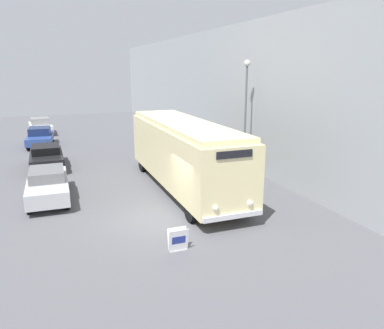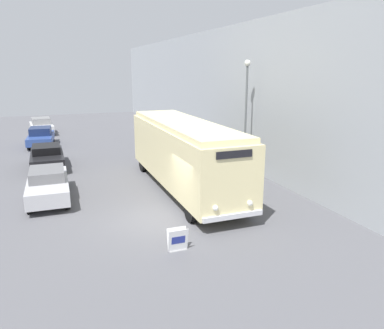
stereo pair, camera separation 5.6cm
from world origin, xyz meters
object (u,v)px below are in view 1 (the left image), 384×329
(parked_car_distant, at_px, (40,126))
(parked_car_near, at_px, (48,184))
(streetlamp, at_px, (246,102))
(parked_car_mid, at_px, (46,156))
(parked_car_far, at_px, (40,137))
(vintage_bus, at_px, (184,152))
(sign_board, at_px, (178,240))

(parked_car_distant, bearing_deg, parked_car_near, -93.74)
(streetlamp, height_order, parked_car_mid, streetlamp)
(parked_car_mid, relative_size, parked_car_far, 0.99)
(parked_car_far, bearing_deg, parked_car_distant, 94.14)
(parked_car_near, height_order, parked_car_far, parked_car_far)
(vintage_bus, relative_size, parked_car_far, 2.44)
(sign_board, bearing_deg, parked_car_far, 102.28)
(vintage_bus, relative_size, sign_board, 14.08)
(vintage_bus, relative_size, parked_car_near, 2.38)
(streetlamp, bearing_deg, parked_car_distant, 120.17)
(parked_car_far, bearing_deg, sign_board, -73.81)
(streetlamp, relative_size, parked_car_mid, 1.44)
(vintage_bus, height_order, parked_car_near, vintage_bus)
(vintage_bus, distance_m, parked_car_far, 16.41)
(sign_board, relative_size, parked_car_far, 0.17)
(sign_board, bearing_deg, vintage_bus, 68.68)
(parked_car_far, bearing_deg, parked_car_mid, -82.68)
(streetlamp, bearing_deg, parked_car_far, 130.56)
(parked_car_mid, relative_size, parked_car_distant, 0.97)
(sign_board, xyz_separation_m, parked_car_far, (-4.59, 21.11, 0.37))
(parked_car_distant, bearing_deg, streetlamp, -64.99)
(sign_board, relative_size, streetlamp, 0.12)
(sign_board, distance_m, parked_car_near, 8.26)
(parked_car_mid, height_order, parked_car_far, parked_car_far)
(streetlamp, bearing_deg, parked_car_mid, 152.52)
(vintage_bus, distance_m, parked_car_mid, 9.82)
(parked_car_mid, bearing_deg, parked_car_far, 92.81)
(vintage_bus, xyz_separation_m, sign_board, (-2.48, -6.35, -1.59))
(parked_car_near, height_order, parked_car_distant, parked_car_distant)
(parked_car_near, relative_size, parked_car_far, 1.03)
(parked_car_near, xyz_separation_m, parked_car_far, (-0.48, 13.95, 0.00))
(sign_board, height_order, parked_car_far, parked_car_far)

